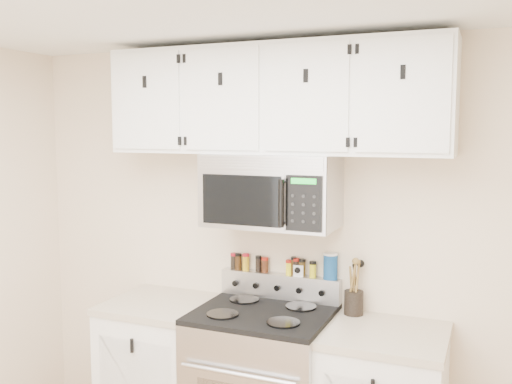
% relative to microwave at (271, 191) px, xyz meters
% --- Properties ---
extents(back_wall, '(3.50, 0.01, 2.50)m').
position_rel_microwave_xyz_m(back_wall, '(-0.00, 0.19, -0.38)').
color(back_wall, beige).
rests_on(back_wall, floor).
extents(base_cabinet_left, '(0.64, 0.62, 0.92)m').
position_rel_microwave_xyz_m(base_cabinet_left, '(-0.69, -0.10, -1.17)').
color(base_cabinet_left, white).
rests_on(base_cabinet_left, floor).
extents(microwave, '(0.76, 0.44, 0.42)m').
position_rel_microwave_xyz_m(microwave, '(0.00, 0.00, 0.00)').
color(microwave, '#9E9EA3').
rests_on(microwave, back_wall).
extents(upper_cabinets, '(2.00, 0.35, 0.62)m').
position_rel_microwave_xyz_m(upper_cabinets, '(-0.00, 0.03, 0.52)').
color(upper_cabinets, white).
rests_on(upper_cabinets, back_wall).
extents(utensil_crock, '(0.11, 0.11, 0.32)m').
position_rel_microwave_xyz_m(utensil_crock, '(0.47, 0.11, -0.63)').
color(utensil_crock, black).
rests_on(utensil_crock, base_cabinet_right).
extents(kitchen_timer, '(0.07, 0.06, 0.07)m').
position_rel_microwave_xyz_m(kitchen_timer, '(0.12, 0.16, -0.49)').
color(kitchen_timer, white).
rests_on(kitchen_timer, range).
extents(salt_canister, '(0.09, 0.09, 0.16)m').
position_rel_microwave_xyz_m(salt_canister, '(0.32, 0.16, -0.45)').
color(salt_canister, navy).
rests_on(salt_canister, range).
extents(spice_jar_0, '(0.04, 0.04, 0.10)m').
position_rel_microwave_xyz_m(spice_jar_0, '(-0.31, 0.16, -0.48)').
color(spice_jar_0, black).
rests_on(spice_jar_0, range).
extents(spice_jar_1, '(0.04, 0.04, 0.10)m').
position_rel_microwave_xyz_m(spice_jar_1, '(-0.28, 0.16, -0.48)').
color(spice_jar_1, '#38220D').
rests_on(spice_jar_1, range).
extents(spice_jar_2, '(0.04, 0.04, 0.11)m').
position_rel_microwave_xyz_m(spice_jar_2, '(-0.23, 0.16, -0.48)').
color(spice_jar_2, gold).
rests_on(spice_jar_2, range).
extents(spice_jar_3, '(0.04, 0.04, 0.10)m').
position_rel_microwave_xyz_m(spice_jar_3, '(-0.14, 0.16, -0.48)').
color(spice_jar_3, black).
rests_on(spice_jar_3, range).
extents(spice_jar_4, '(0.04, 0.04, 0.09)m').
position_rel_microwave_xyz_m(spice_jar_4, '(-0.10, 0.16, -0.48)').
color(spice_jar_4, '#462110').
rests_on(spice_jar_4, range).
extents(spice_jar_5, '(0.04, 0.04, 0.09)m').
position_rel_microwave_xyz_m(spice_jar_5, '(0.06, 0.16, -0.48)').
color(spice_jar_5, yellow).
rests_on(spice_jar_5, range).
extents(spice_jar_6, '(0.04, 0.04, 0.11)m').
position_rel_microwave_xyz_m(spice_jar_6, '(0.09, 0.16, -0.47)').
color(spice_jar_6, '#39260D').
rests_on(spice_jar_6, range).
extents(spice_jar_7, '(0.04, 0.04, 0.11)m').
position_rel_microwave_xyz_m(spice_jar_7, '(0.10, 0.16, -0.48)').
color(spice_jar_7, black).
rests_on(spice_jar_7, range).
extents(spice_jar_8, '(0.04, 0.04, 0.10)m').
position_rel_microwave_xyz_m(spice_jar_8, '(0.14, 0.16, -0.48)').
color(spice_jar_8, '#3C2B0E').
rests_on(spice_jar_8, range).
extents(spice_jar_9, '(0.04, 0.04, 0.10)m').
position_rel_microwave_xyz_m(spice_jar_9, '(0.21, 0.16, -0.48)').
color(spice_jar_9, yellow).
rests_on(spice_jar_9, range).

